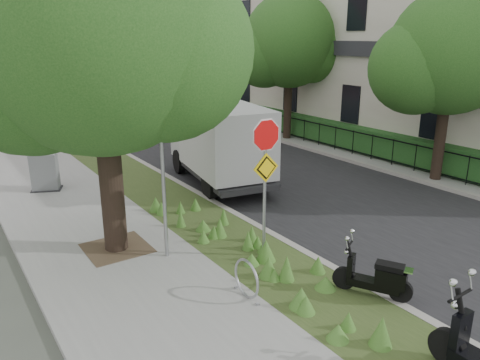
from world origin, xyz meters
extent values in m
plane|color=#4C5147|center=(0.00, 0.00, 0.00)|extent=(120.00, 120.00, 0.00)
cube|color=gray|center=(-4.25, 10.00, 0.06)|extent=(3.50, 60.00, 0.12)
cube|color=#32451D|center=(-1.50, 10.00, 0.06)|extent=(2.00, 60.00, 0.12)
cube|color=#9E9991|center=(-0.50, 10.00, 0.07)|extent=(0.20, 60.00, 0.13)
cube|color=black|center=(3.00, 10.00, 0.01)|extent=(7.00, 60.00, 0.01)
cube|color=#9E9991|center=(6.50, 10.00, 0.07)|extent=(0.20, 60.00, 0.13)
cube|color=gray|center=(8.20, 10.00, 0.06)|extent=(3.20, 60.00, 0.12)
cylinder|color=black|center=(-4.00, 2.80, 2.36)|extent=(0.52, 0.52, 4.48)
sphere|color=#1F4E1A|center=(-4.00, 2.80, 5.08)|extent=(5.40, 5.40, 5.40)
sphere|color=#1F4E1A|center=(-5.21, 3.61, 4.41)|extent=(4.05, 4.05, 4.05)
sphere|color=#1F4E1A|center=(-2.92, 2.12, 4.54)|extent=(3.78, 3.78, 3.78)
cube|color=#473828|center=(-4.00, 2.80, 0.12)|extent=(1.40, 1.40, 0.01)
cylinder|color=#A5A8AD|center=(-3.20, 1.80, 2.12)|extent=(0.08, 0.08, 4.00)
torus|color=#A5A8AD|center=(-2.70, -0.60, 0.50)|extent=(0.05, 0.77, 0.77)
cube|color=#A5A8AD|center=(-2.70, -0.96, 0.14)|extent=(0.06, 0.06, 0.04)
cube|color=#A5A8AD|center=(-2.70, -0.24, 0.14)|extent=(0.06, 0.06, 0.04)
cylinder|color=#A5A8AD|center=(-1.40, 0.60, 1.62)|extent=(0.07, 0.07, 3.00)
cylinder|color=red|center=(-1.40, 0.57, 2.87)|extent=(0.86, 0.03, 0.86)
cylinder|color=white|center=(-1.40, 0.58, 2.87)|extent=(0.94, 0.02, 0.94)
cube|color=yellow|center=(-1.40, 0.57, 2.17)|extent=(0.64, 0.03, 0.64)
cube|color=black|center=(7.20, 10.00, 1.07)|extent=(0.04, 24.00, 0.04)
cube|color=black|center=(7.20, 10.00, 0.27)|extent=(0.04, 24.00, 0.04)
cylinder|color=black|center=(7.20, 10.00, 0.62)|extent=(0.03, 0.03, 1.00)
cube|color=#18451B|center=(7.90, 10.00, 0.67)|extent=(1.00, 24.00, 1.10)
cube|color=beige|center=(11.50, 10.00, 4.00)|extent=(7.00, 26.00, 8.00)
cube|color=#2D2D33|center=(7.95, 10.00, 4.30)|extent=(0.25, 26.00, 0.60)
cylinder|color=black|center=(7.00, 2.00, 2.02)|extent=(0.36, 0.36, 3.81)
sphere|color=#1F4E1A|center=(7.00, 2.00, 4.34)|extent=(4.00, 4.00, 4.00)
sphere|color=#1F4E1A|center=(6.10, 2.60, 3.84)|extent=(3.00, 3.00, 3.00)
sphere|color=#1F4E1A|center=(7.80, 1.50, 3.94)|extent=(2.80, 2.80, 2.80)
cylinder|color=black|center=(7.00, 10.00, 2.14)|extent=(0.36, 0.36, 4.03)
sphere|color=#1F4E1A|center=(7.00, 10.00, 4.58)|extent=(4.20, 4.20, 4.20)
sphere|color=#1F4E1A|center=(6.05, 10.63, 4.06)|extent=(3.15, 3.15, 3.15)
sphere|color=#1F4E1A|center=(7.84, 9.47, 4.16)|extent=(2.94, 2.94, 2.94)
cylinder|color=black|center=(7.00, 18.00, 1.94)|extent=(0.36, 0.36, 3.64)
sphere|color=#1F4E1A|center=(7.00, 18.00, 4.15)|extent=(3.80, 3.80, 3.80)
sphere|color=#1F4E1A|center=(6.14, 18.57, 3.67)|extent=(2.85, 2.85, 2.85)
sphere|color=#1F4E1A|center=(7.76, 17.52, 3.77)|extent=(2.66, 2.66, 2.66)
cylinder|color=black|center=(-0.96, -1.41, 0.34)|extent=(0.30, 0.44, 0.44)
cylinder|color=black|center=(-0.44, -2.33, 0.34)|extent=(0.30, 0.44, 0.44)
cube|color=black|center=(-0.68, -1.91, 0.36)|extent=(0.73, 1.00, 0.15)
cube|color=black|center=(-0.54, -2.17, 0.56)|extent=(0.54, 0.63, 0.34)
cube|color=black|center=(-0.56, -2.13, 0.78)|extent=(0.47, 0.57, 0.10)
cylinder|color=black|center=(-1.29, -3.82, 0.41)|extent=(0.15, 0.58, 0.57)
cube|color=#262628|center=(0.78, 5.99, 0.48)|extent=(2.75, 5.26, 0.17)
cube|color=#B7BABC|center=(1.12, 7.89, 1.28)|extent=(2.14, 1.65, 1.51)
cube|color=silver|center=(0.69, 5.47, 1.66)|extent=(2.68, 3.90, 2.08)
cube|color=#262628|center=(-4.35, 8.20, 0.14)|extent=(1.04, 0.89, 0.04)
cube|color=slate|center=(-4.35, 8.20, 0.71)|extent=(0.92, 0.76, 1.18)
camera|label=1|loc=(-7.15, -6.98, 4.85)|focal=35.00mm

